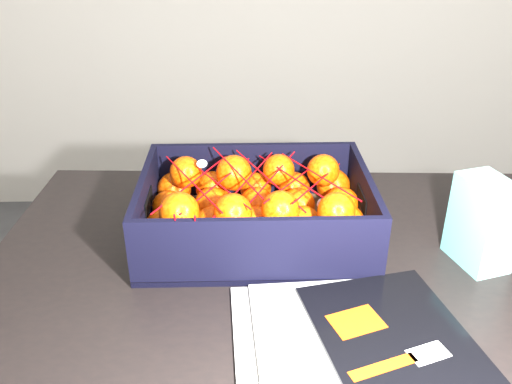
{
  "coord_description": "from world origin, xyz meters",
  "views": [
    {
      "loc": [
        -0.23,
        -0.67,
        1.31
      ],
      "look_at": [
        -0.21,
        0.19,
        0.86
      ],
      "focal_mm": 38.25,
      "sensor_mm": 36.0,
      "label": 1
    }
  ],
  "objects_px": {
    "magazine_stack": "(344,342)",
    "produce_crate": "(256,218)",
    "table": "(320,316)",
    "retail_carton": "(483,223)"
  },
  "relations": [
    {
      "from": "table",
      "to": "retail_carton",
      "type": "xyz_separation_m",
      "value": [
        0.27,
        0.03,
        0.18
      ]
    },
    {
      "from": "magazine_stack",
      "to": "produce_crate",
      "type": "height_order",
      "value": "produce_crate"
    },
    {
      "from": "table",
      "to": "magazine_stack",
      "type": "height_order",
      "value": "magazine_stack"
    },
    {
      "from": "magazine_stack",
      "to": "produce_crate",
      "type": "xyz_separation_m",
      "value": [
        -0.12,
        0.3,
        0.03
      ]
    },
    {
      "from": "table",
      "to": "produce_crate",
      "type": "xyz_separation_m",
      "value": [
        -0.11,
        0.12,
        0.14
      ]
    },
    {
      "from": "table",
      "to": "produce_crate",
      "type": "bearing_deg",
      "value": 133.2
    },
    {
      "from": "table",
      "to": "retail_carton",
      "type": "relative_size",
      "value": 7.81
    },
    {
      "from": "magazine_stack",
      "to": "retail_carton",
      "type": "distance_m",
      "value": 0.35
    },
    {
      "from": "produce_crate",
      "to": "retail_carton",
      "type": "distance_m",
      "value": 0.4
    },
    {
      "from": "produce_crate",
      "to": "retail_carton",
      "type": "relative_size",
      "value": 2.67
    }
  ]
}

